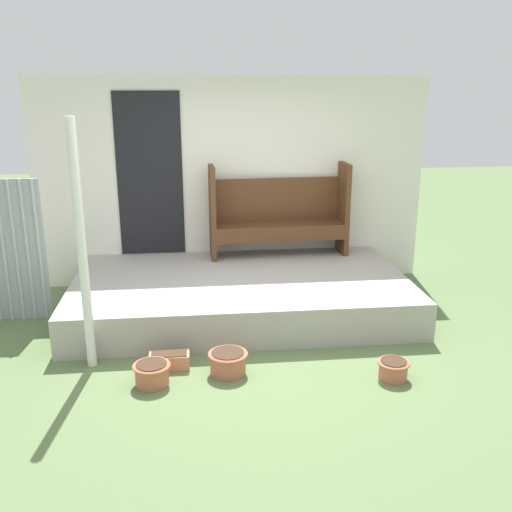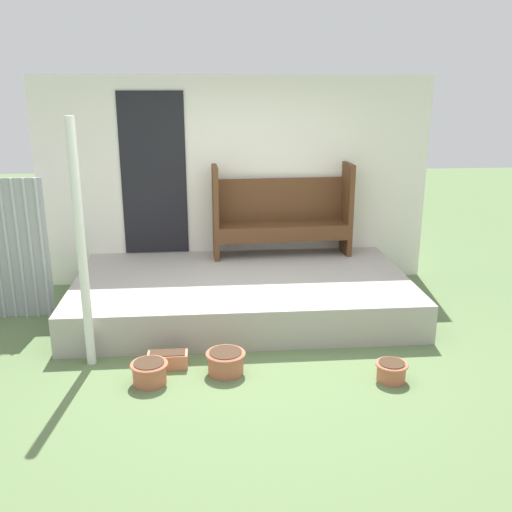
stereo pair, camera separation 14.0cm
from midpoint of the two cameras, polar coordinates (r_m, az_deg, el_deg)
The scene contains 9 objects.
ground_plane at distance 5.61m, azimuth -0.93°, elevation -9.55°, with size 24.00×24.00×0.00m, color #5B7547.
porch_slab at distance 6.50m, azimuth -2.18°, elevation -3.80°, with size 3.72×2.13×0.41m.
house_wall at distance 7.27m, azimuth -3.25°, elevation 7.40°, with size 4.92×0.08×2.60m.
support_post at distance 5.20m, azimuth -17.77°, elevation 0.71°, with size 0.08×0.08×2.24m.
bench at distance 7.16m, azimuth 1.69°, elevation 4.44°, with size 1.73×0.47×1.15m.
flower_pot_left at distance 5.10m, azimuth -11.16°, elevation -11.40°, with size 0.33×0.33×0.20m.
flower_pot_middle at distance 5.19m, azimuth -3.61°, elevation -10.49°, with size 0.36×0.36×0.21m.
flower_pot_right at distance 5.22m, azimuth 12.80°, elevation -10.93°, with size 0.29×0.29×0.17m.
planter_box_rect at distance 5.35m, azimuth -9.41°, elevation -10.29°, with size 0.37×0.17×0.15m.
Camera 1 is at (-0.54, -5.00, 2.49)m, focal length 40.00 mm.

